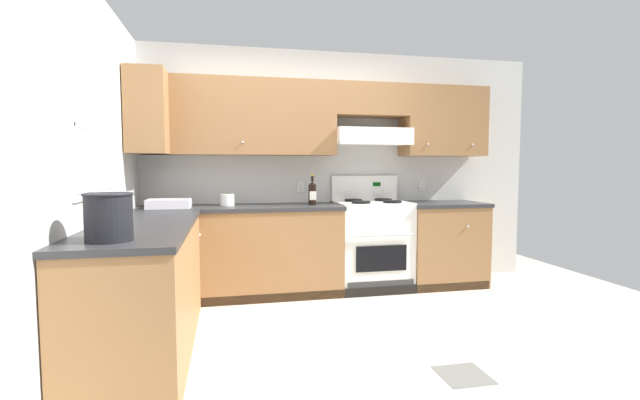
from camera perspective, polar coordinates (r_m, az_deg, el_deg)
ground_plane at (r=3.49m, az=0.15°, el=-17.53°), size 7.04×7.04×0.00m
floor_accent_tile at (r=3.08m, az=18.17°, el=-20.80°), size 0.30×0.30×0.01m
wall_back at (r=4.82m, az=1.04°, el=6.47°), size 4.68×0.57×2.55m
wall_left at (r=3.52m, az=-27.06°, el=4.57°), size 0.47×4.00×2.55m
counter_back_run at (r=4.56m, az=-1.80°, el=-6.39°), size 3.60×0.65×0.91m
counter_left_run at (r=3.32m, az=-21.68°, el=-10.76°), size 0.63×1.91×0.91m
stove at (r=4.74m, az=6.79°, el=-5.67°), size 0.76×0.62×1.20m
wine_bottle at (r=4.48m, az=-1.01°, el=0.98°), size 0.08×0.08×0.32m
bowl at (r=4.38m, az=-19.06°, el=-0.64°), size 0.40×0.27×0.08m
bucket at (r=2.56m, az=-25.79°, el=-1.89°), size 0.25×0.25×0.25m
paper_towel_roll at (r=4.49m, az=-11.97°, el=0.01°), size 0.14×0.14×0.12m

